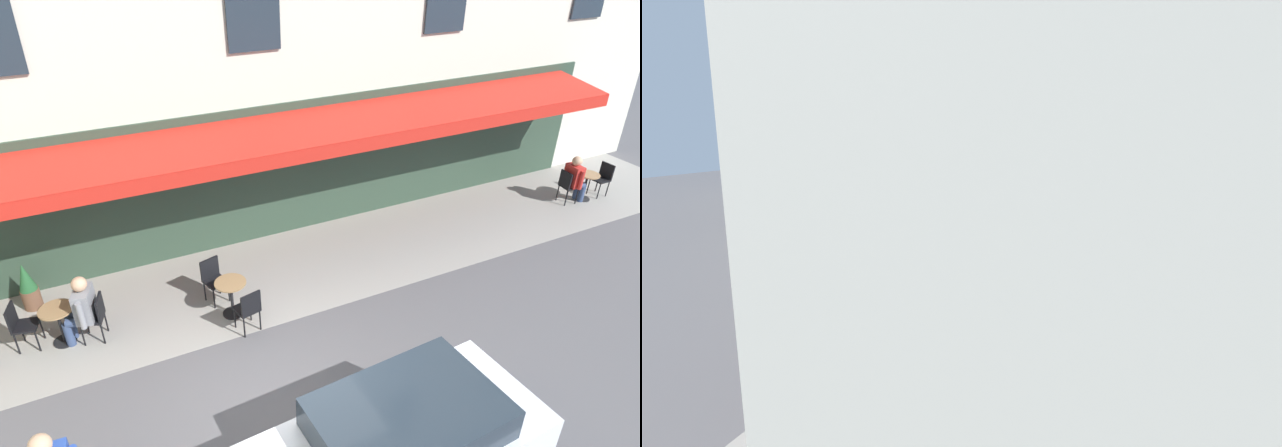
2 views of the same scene
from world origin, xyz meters
TOP-DOWN VIEW (x-y plane):
  - ground_plane at (0.00, 0.00)m, footprint 70.00×70.00m
  - sidewalk_cafe_terrace at (-3.25, -3.40)m, footprint 20.50×3.20m
  - corner_building_facade at (13.00, 3.50)m, footprint 10.12×17.00m
  - back_alley_steps at (6.60, -4.59)m, footprint 2.40×1.75m
  - cafe_table_near_entrance at (-0.05, -2.49)m, footprint 0.60×0.60m
  - cafe_chair_black_corner_right at (-0.19, -1.87)m, footprint 0.48×0.48m
  - cafe_chair_black_corner_left at (0.13, -3.10)m, footprint 0.50×0.50m
  - cafe_table_mid_terrace at (2.93, -3.06)m, footprint 0.60×0.60m
  - cafe_chair_black_kerbside at (2.33, -2.88)m, footprint 0.50×0.50m
  - cafe_chair_black_back_row at (3.55, -3.21)m, footprint 0.48×0.48m
  - cafe_table_streetside at (-10.14, -3.03)m, footprint 0.60×0.60m
  - cafe_chair_black_near_door at (-10.77, -3.03)m, footprint 0.40×0.40m
  - cafe_chair_black_under_awning at (-9.51, -3.10)m, footprint 0.45×0.45m
  - seated_patron_in_grey at (2.54, -2.94)m, footprint 0.65×0.68m
  - seated_companion_in_red at (-9.72, -3.08)m, footprint 0.58×0.67m
  - walking_pedestrian_in_blue at (3.09, 0.65)m, footprint 0.69×0.31m
  - no_parking_sign at (6.92, -0.07)m, footprint 0.14×0.58m
  - potted_plant_by_steps at (4.36, -4.40)m, footprint 0.44×0.44m
  - potted_plant_entrance_right at (5.57, -2.84)m, footprint 0.37×0.37m
  - potted_plant_under_sign at (4.36, -2.85)m, footprint 0.46×0.46m
  - potted_plant_entrance_left at (3.42, -4.40)m, footprint 0.34×0.34m
  - parked_car_white at (-0.95, 1.83)m, footprint 4.40×2.05m

SIDE VIEW (x-z plane):
  - ground_plane at x=0.00m, z-range 0.00..0.00m
  - sidewalk_cafe_terrace at x=-3.25m, z-range 0.00..0.01m
  - back_alley_steps at x=6.60m, z-range -0.06..0.54m
  - potted_plant_entrance_right at x=5.57m, z-range -0.01..0.74m
  - potted_plant_by_steps at x=4.36m, z-range 0.01..0.77m
  - cafe_table_near_entrance at x=-0.05m, z-range 0.12..0.87m
  - cafe_table_mid_terrace at x=2.93m, z-range 0.12..0.87m
  - cafe_table_streetside at x=-10.14m, z-range 0.12..0.87m
  - potted_plant_entrance_left at x=3.42m, z-range -0.01..1.00m
  - potted_plant_under_sign at x=4.36m, z-range -0.01..1.01m
  - cafe_chair_black_corner_right at x=-0.19m, z-range 0.09..1.00m
  - cafe_chair_black_corner_left at x=0.13m, z-range 0.09..1.00m
  - cafe_chair_black_kerbside at x=2.33m, z-range 0.09..1.00m
  - cafe_chair_black_back_row at x=3.55m, z-range 0.09..1.00m
  - cafe_chair_black_near_door at x=-10.77m, z-range 0.09..1.00m
  - cafe_chair_black_under_awning at x=-9.51m, z-range 0.09..1.00m
  - seated_companion_in_red at x=-9.72m, z-range 0.05..1.36m
  - parked_car_white at x=-0.95m, z-range 0.05..1.38m
  - seated_patron_in_grey at x=2.54m, z-range 0.04..1.40m
  - walking_pedestrian_in_blue at x=3.09m, z-range 0.14..1.83m
  - no_parking_sign at x=6.92m, z-range 0.49..3.09m
  - corner_building_facade at x=13.00m, z-range 0.00..15.00m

